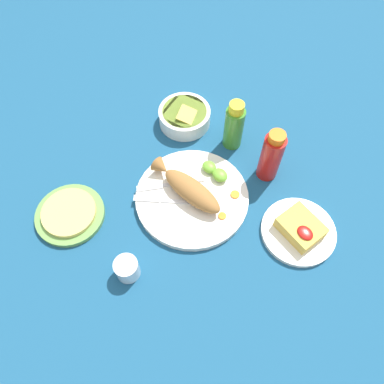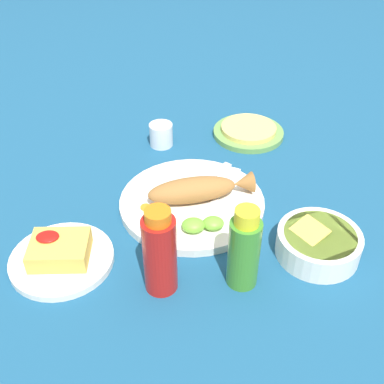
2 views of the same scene
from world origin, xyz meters
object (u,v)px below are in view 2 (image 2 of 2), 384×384
object	(u,v)px
fried_fish	(199,189)
hot_sauce_bottle_red	(160,253)
main_plate	(192,203)
side_plate_fries	(62,259)
hot_sauce_bottle_green	(244,250)
fork_near	(207,179)
salt_cup	(161,136)
tortilla_plate	(248,133)
fork_far	(224,188)
guacamole_bowl	(318,243)

from	to	relation	value
fried_fish	hot_sauce_bottle_red	distance (m)	0.24
hot_sauce_bottle_red	fried_fish	bearing A→B (deg)	-108.18
main_plate	side_plate_fries	size ratio (longest dim) A/B	1.59
hot_sauce_bottle_red	hot_sauce_bottle_green	xyz separation A→B (m)	(-0.14, -0.01, -0.01)
fork_near	salt_cup	xyz separation A→B (m)	(0.11, -0.18, 0.01)
hot_sauce_bottle_red	salt_cup	xyz separation A→B (m)	(0.01, -0.47, -0.06)
fried_fish	side_plate_fries	distance (m)	0.31
tortilla_plate	hot_sauce_bottle_red	bearing A→B (deg)	67.20
hot_sauce_bottle_red	fork_far	bearing A→B (deg)	-116.70
fried_fish	fork_near	xyz separation A→B (m)	(-0.02, -0.07, -0.02)
hot_sauce_bottle_red	salt_cup	distance (m)	0.47
fork_far	hot_sauce_bottle_red	xyz separation A→B (m)	(0.13, 0.26, 0.06)
fork_near	hot_sauce_bottle_green	distance (m)	0.29
fork_near	hot_sauce_bottle_red	size ratio (longest dim) A/B	0.87
fried_fish	side_plate_fries	world-z (taller)	fried_fish
fork_near	fried_fish	bearing A→B (deg)	-157.67
salt_cup	fried_fish	bearing A→B (deg)	109.01
hot_sauce_bottle_green	tortilla_plate	xyz separation A→B (m)	(-0.07, -0.50, -0.07)
side_plate_fries	hot_sauce_bottle_green	bearing A→B (deg)	170.81
main_plate	tortilla_plate	xyz separation A→B (m)	(-0.15, -0.29, -0.00)
hot_sauce_bottle_red	tortilla_plate	world-z (taller)	hot_sauce_bottle_red
salt_cup	guacamole_bowl	bearing A→B (deg)	127.41
main_plate	hot_sauce_bottle_red	world-z (taller)	hot_sauce_bottle_red
fork_far	side_plate_fries	world-z (taller)	fork_far
side_plate_fries	tortilla_plate	distance (m)	0.60
fried_fish	fork_near	world-z (taller)	fried_fish
fried_fish	hot_sauce_bottle_green	bearing A→B (deg)	96.88
hot_sauce_bottle_green	salt_cup	distance (m)	0.49
fork_far	side_plate_fries	bearing A→B (deg)	149.34
hot_sauce_bottle_green	tortilla_plate	bearing A→B (deg)	-98.15
main_plate	tortilla_plate	distance (m)	0.33
fork_far	salt_cup	bearing A→B (deg)	61.25
fried_fish	hot_sauce_bottle_green	xyz separation A→B (m)	(-0.07, 0.21, 0.03)
fork_far	side_plate_fries	size ratio (longest dim) A/B	0.89
fried_fish	hot_sauce_bottle_green	world-z (taller)	hot_sauce_bottle_green
hot_sauce_bottle_green	guacamole_bowl	size ratio (longest dim) A/B	1.04
main_plate	fork_near	world-z (taller)	fork_near
fork_near	fork_far	size ratio (longest dim) A/B	0.87
fork_far	hot_sauce_bottle_red	bearing A→B (deg)	-179.16
fork_near	main_plate	bearing A→B (deg)	-166.59
guacamole_bowl	hot_sauce_bottle_green	bearing A→B (deg)	23.04
main_plate	side_plate_fries	xyz separation A→B (m)	(0.24, 0.16, -0.00)
fork_far	hot_sauce_bottle_green	world-z (taller)	hot_sauce_bottle_green
main_plate	hot_sauce_bottle_red	xyz separation A→B (m)	(0.06, 0.22, 0.07)
salt_cup	side_plate_fries	xyz separation A→B (m)	(0.17, 0.41, -0.02)
fork_near	fork_far	xyz separation A→B (m)	(-0.03, 0.03, 0.00)
hot_sauce_bottle_red	guacamole_bowl	size ratio (longest dim) A/B	1.10
salt_cup	tortilla_plate	distance (m)	0.23
hot_sauce_bottle_green	side_plate_fries	size ratio (longest dim) A/B	0.85
side_plate_fries	tortilla_plate	size ratio (longest dim) A/B	1.05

